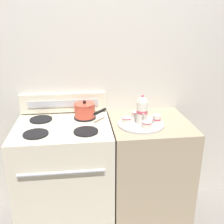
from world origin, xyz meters
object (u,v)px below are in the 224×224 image
at_px(teapot, 142,110).
at_px(creamer_jug, 157,119).
at_px(saucepan, 85,110).
at_px(teacup_left, 147,125).
at_px(teacup_front, 127,121).
at_px(teacup_right, 136,115).
at_px(serving_tray, 141,124).
at_px(stove, 66,178).

height_order(teapot, creamer_jug, teapot).
xyz_separation_m(saucepan, teacup_left, (0.44, -0.30, -0.03)).
relative_size(saucepan, teacup_front, 2.29).
bearing_deg(teacup_right, serving_tray, -81.27).
relative_size(serving_tray, teacup_right, 3.19).
xyz_separation_m(teacup_left, teacup_front, (-0.13, 0.11, 0.00)).
bearing_deg(teacup_right, stove, -175.10).
distance_m(teapot, teacup_right, 0.13).
relative_size(teapot, teacup_right, 2.05).
bearing_deg(teacup_front, creamer_jug, -2.53).
bearing_deg(creamer_jug, teapot, 174.16).
distance_m(saucepan, creamer_jug, 0.58).
xyz_separation_m(teapot, creamer_jug, (0.12, -0.01, -0.07)).
height_order(stove, saucepan, saucepan).
xyz_separation_m(teacup_right, teacup_front, (-0.09, -0.11, 0.00)).
distance_m(serving_tray, teacup_front, 0.12).
relative_size(saucepan, creamer_jug, 3.83).
bearing_deg(stove, teapot, -5.24).
bearing_deg(teacup_left, stove, 165.24).
bearing_deg(serving_tray, teacup_left, -80.82).
height_order(teacup_left, teacup_front, same).
xyz_separation_m(teacup_left, teacup_right, (-0.03, 0.21, 0.00)).
relative_size(teapot, creamer_jug, 3.42).
bearing_deg(teapot, teacup_left, -83.66).
distance_m(teacup_right, creamer_jug, 0.18).
xyz_separation_m(teapot, teacup_right, (-0.02, 0.11, -0.08)).
height_order(saucepan, teacup_right, saucepan).
distance_m(teacup_left, teacup_right, 0.21).
bearing_deg(teacup_right, saucepan, 167.76).
bearing_deg(serving_tray, teacup_front, -179.34).
height_order(teapot, teacup_right, teapot).
relative_size(stove, teapot, 4.16).
xyz_separation_m(teacup_right, creamer_jug, (0.14, -0.12, 0.01)).
bearing_deg(creamer_jug, saucepan, 159.27).
relative_size(stove, teacup_front, 8.50).
relative_size(stove, creamer_jug, 14.20).
bearing_deg(teacup_front, stove, 173.35).
bearing_deg(creamer_jug, teacup_left, -137.42).
bearing_deg(teacup_right, teapot, -78.43).
bearing_deg(teacup_right, creamer_jug, -40.52).
xyz_separation_m(stove, saucepan, (0.18, 0.14, 0.54)).
relative_size(teapot, teacup_front, 2.05).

